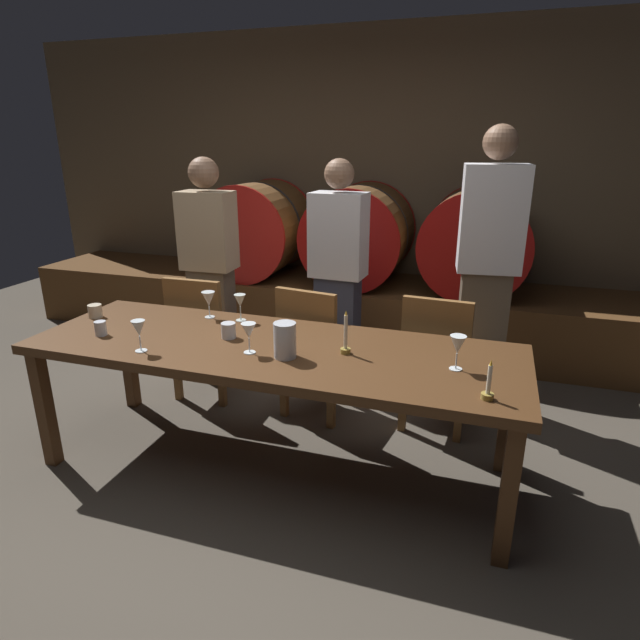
% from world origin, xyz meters
% --- Properties ---
extents(ground_plane, '(8.99, 8.99, 0.00)m').
position_xyz_m(ground_plane, '(0.00, 0.00, 0.00)').
color(ground_plane, '#4C443A').
extents(back_wall, '(6.91, 0.24, 2.66)m').
position_xyz_m(back_wall, '(0.00, 2.80, 1.33)').
color(back_wall, brown).
rests_on(back_wall, ground).
extents(barrel_shelf, '(6.22, 0.90, 0.53)m').
position_xyz_m(barrel_shelf, '(0.00, 2.25, 0.27)').
color(barrel_shelf, brown).
rests_on(barrel_shelf, ground).
extents(wine_barrel_left, '(0.85, 0.82, 0.85)m').
position_xyz_m(wine_barrel_left, '(-0.94, 2.25, 0.95)').
color(wine_barrel_left, brown).
rests_on(wine_barrel_left, barrel_shelf).
extents(wine_barrel_center, '(0.85, 0.82, 0.85)m').
position_xyz_m(wine_barrel_center, '(0.02, 2.25, 0.95)').
color(wine_barrel_center, brown).
rests_on(wine_barrel_center, barrel_shelf).
extents(wine_barrel_right, '(0.85, 0.82, 0.85)m').
position_xyz_m(wine_barrel_right, '(0.99, 2.25, 0.95)').
color(wine_barrel_right, '#513319').
rests_on(wine_barrel_right, barrel_shelf).
extents(dining_table, '(2.56, 0.84, 0.73)m').
position_xyz_m(dining_table, '(0.08, 0.16, 0.66)').
color(dining_table, '#4C2D16').
rests_on(dining_table, ground).
extents(chair_left, '(0.41, 0.41, 0.88)m').
position_xyz_m(chair_left, '(-0.70, 0.80, 0.49)').
color(chair_left, brown).
rests_on(chair_left, ground).
extents(chair_center, '(0.45, 0.45, 0.88)m').
position_xyz_m(chair_center, '(0.10, 0.78, 0.49)').
color(chair_center, brown).
rests_on(chair_center, ground).
extents(chair_right, '(0.43, 0.43, 0.88)m').
position_xyz_m(chair_right, '(0.86, 0.85, 0.49)').
color(chair_right, brown).
rests_on(chair_right, ground).
extents(guest_left, '(0.39, 0.25, 1.62)m').
position_xyz_m(guest_left, '(-0.86, 1.21, 0.83)').
color(guest_left, brown).
rests_on(guest_left, ground).
extents(guest_center, '(0.39, 0.26, 1.61)m').
position_xyz_m(guest_center, '(0.09, 1.37, 0.82)').
color(guest_center, '#33384C').
rests_on(guest_center, ground).
extents(guest_right, '(0.41, 0.28, 1.82)m').
position_xyz_m(guest_right, '(1.10, 1.25, 0.94)').
color(guest_right, brown).
rests_on(guest_right, ground).
extents(candle_left, '(0.05, 0.05, 0.22)m').
position_xyz_m(candle_left, '(0.47, 0.18, 0.79)').
color(candle_left, olive).
rests_on(candle_left, dining_table).
extents(candle_right, '(0.05, 0.05, 0.17)m').
position_xyz_m(candle_right, '(1.16, -0.11, 0.77)').
color(candle_right, olive).
rests_on(candle_right, dining_table).
extents(pitcher, '(0.11, 0.11, 0.18)m').
position_xyz_m(pitcher, '(0.21, 0.04, 0.82)').
color(pitcher, silver).
rests_on(pitcher, dining_table).
extents(wine_glass_far_left, '(0.07, 0.07, 0.16)m').
position_xyz_m(wine_glass_far_left, '(-0.51, -0.12, 0.84)').
color(wine_glass_far_left, white).
rests_on(wine_glass_far_left, dining_table).
extents(wine_glass_left, '(0.08, 0.08, 0.16)m').
position_xyz_m(wine_glass_left, '(-0.44, 0.46, 0.84)').
color(wine_glass_left, white).
rests_on(wine_glass_left, dining_table).
extents(wine_glass_center, '(0.07, 0.07, 0.16)m').
position_xyz_m(wine_glass_center, '(-0.24, 0.47, 0.84)').
color(wine_glass_center, silver).
rests_on(wine_glass_center, dining_table).
extents(wine_glass_right, '(0.07, 0.07, 0.16)m').
position_xyz_m(wine_glass_right, '(0.02, 0.03, 0.84)').
color(wine_glass_right, white).
rests_on(wine_glass_right, dining_table).
extents(wine_glass_far_right, '(0.08, 0.08, 0.17)m').
position_xyz_m(wine_glass_far_right, '(1.01, 0.15, 0.84)').
color(wine_glass_far_right, white).
rests_on(wine_glass_far_right, dining_table).
extents(cup_left, '(0.08, 0.08, 0.08)m').
position_xyz_m(cup_left, '(-1.09, 0.25, 0.77)').
color(cup_left, beige).
rests_on(cup_left, dining_table).
extents(cup_center, '(0.06, 0.06, 0.08)m').
position_xyz_m(cup_center, '(-0.85, 0.01, 0.77)').
color(cup_center, silver).
rests_on(cup_center, dining_table).
extents(cup_right, '(0.08, 0.08, 0.08)m').
position_xyz_m(cup_right, '(-0.18, 0.19, 0.77)').
color(cup_right, silver).
rests_on(cup_right, dining_table).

